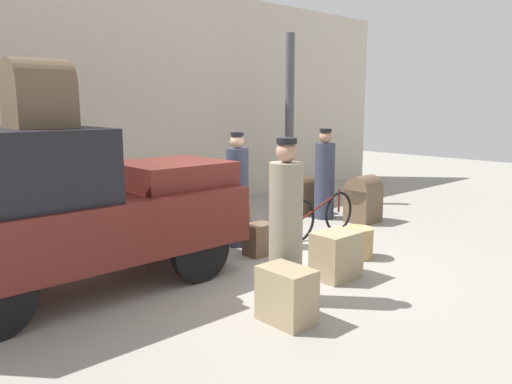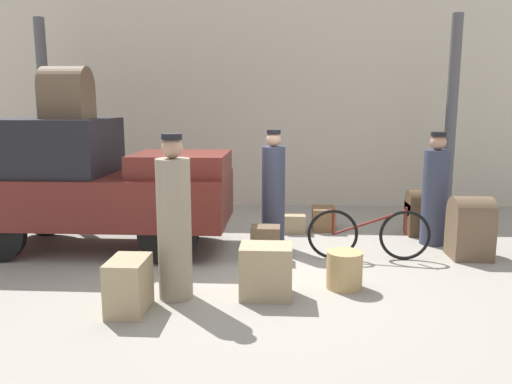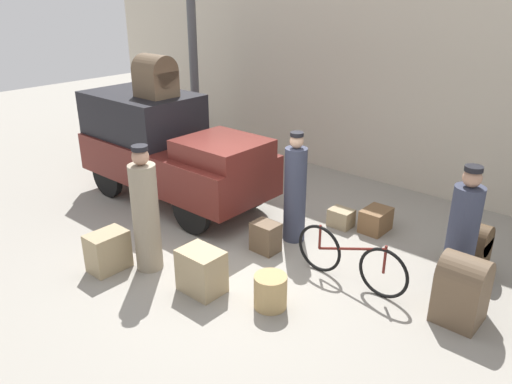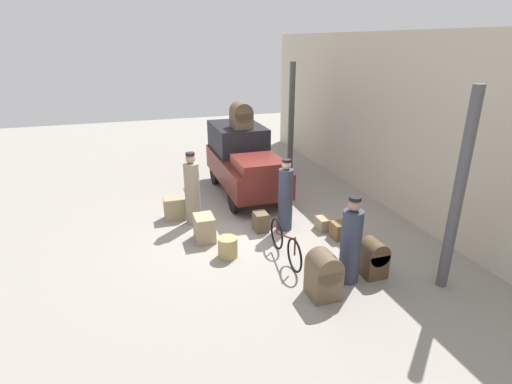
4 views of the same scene
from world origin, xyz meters
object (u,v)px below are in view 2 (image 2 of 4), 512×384
object	(u,v)px
trunk_on_truck_roof	(67,94)
trunk_umber_medium	(324,219)
truck	(85,180)
suitcase_tan_flat	(129,285)
bicycle	(369,234)
trunk_large_brown	(470,227)
trunk_barrel_dark	(422,212)
porter_lifting_near_truck	(174,224)
conductor_in_dark_uniform	(435,194)
suitcase_black_upright	(266,271)
suitcase_small_leather	(265,243)
porter_with_bicycle	(273,194)
wicker_basket	(344,270)
trunk_wicker_pale	(294,224)

from	to	relation	value
trunk_on_truck_roof	trunk_umber_medium	bearing A→B (deg)	19.58
truck	suitcase_tan_flat	world-z (taller)	truck
bicycle	trunk_large_brown	xyz separation A→B (m)	(1.41, 0.16, 0.09)
bicycle	trunk_barrel_dark	world-z (taller)	same
porter_lifting_near_truck	truck	bearing A→B (deg)	133.45
conductor_in_dark_uniform	trunk_umber_medium	distance (m)	1.87
porter_lifting_near_truck	suitcase_black_upright	size ratio (longest dim) A/B	3.08
suitcase_small_leather	conductor_in_dark_uniform	bearing A→B (deg)	19.73
truck	suitcase_small_leather	world-z (taller)	truck
conductor_in_dark_uniform	suitcase_tan_flat	bearing A→B (deg)	-144.45
trunk_barrel_dark	trunk_umber_medium	world-z (taller)	trunk_barrel_dark
truck	conductor_in_dark_uniform	distance (m)	5.19
truck	porter_with_bicycle	world-z (taller)	truck
trunk_barrel_dark	wicker_basket	bearing A→B (deg)	-121.73
trunk_umber_medium	wicker_basket	bearing A→B (deg)	-89.32
porter_with_bicycle	suitcase_small_leather	bearing A→B (deg)	-98.88
porter_lifting_near_truck	porter_with_bicycle	size ratio (longest dim) A/B	1.04
suitcase_black_upright	suitcase_tan_flat	size ratio (longest dim) A/B	1.05
suitcase_black_upright	trunk_umber_medium	xyz separation A→B (m)	(0.87, 3.05, -0.10)
porter_with_bicycle	trunk_barrel_dark	distance (m)	2.58
porter_lifting_near_truck	suitcase_black_upright	bearing A→B (deg)	4.58
conductor_in_dark_uniform	trunk_wicker_pale	xyz separation A→B (m)	(-2.11, 0.55, -0.63)
truck	trunk_wicker_pale	distance (m)	3.36
suitcase_small_leather	trunk_wicker_pale	size ratio (longest dim) A/B	1.21
conductor_in_dark_uniform	suitcase_tan_flat	world-z (taller)	conductor_in_dark_uniform
wicker_basket	conductor_in_dark_uniform	world-z (taller)	conductor_in_dark_uniform
suitcase_small_leather	trunk_barrel_dark	bearing A→B (deg)	30.01
truck	porter_lifting_near_truck	bearing A→B (deg)	-46.55
porter_with_bicycle	trunk_umber_medium	world-z (taller)	porter_with_bicycle
suitcase_black_upright	suitcase_tan_flat	xyz separation A→B (m)	(-1.39, -0.49, -0.01)
trunk_wicker_pale	porter_lifting_near_truck	bearing A→B (deg)	-114.92
wicker_basket	bicycle	bearing A→B (deg)	67.65
bicycle	suitcase_black_upright	xyz separation A→B (m)	(-1.35, -1.42, -0.06)
suitcase_small_leather	trunk_on_truck_roof	world-z (taller)	trunk_on_truck_roof
trunk_barrel_dark	suitcase_small_leather	size ratio (longest dim) A/B	1.60
trunk_barrel_dark	suitcase_tan_flat	bearing A→B (deg)	-139.31
porter_lifting_near_truck	suitcase_small_leather	distance (m)	1.82
wicker_basket	trunk_barrel_dark	distance (m)	2.92
conductor_in_dark_uniform	porter_with_bicycle	world-z (taller)	porter_with_bicycle
suitcase_tan_flat	conductor_in_dark_uniform	bearing A→B (deg)	35.55
suitcase_tan_flat	trunk_wicker_pale	world-z (taller)	suitcase_tan_flat
suitcase_black_upright	trunk_wicker_pale	bearing A→B (deg)	82.81
trunk_barrel_dark	trunk_large_brown	world-z (taller)	trunk_large_brown
porter_lifting_near_truck	trunk_large_brown	xyz separation A→B (m)	(3.76, 1.66, -0.39)
truck	trunk_large_brown	world-z (taller)	truck
porter_with_bicycle	suitcase_tan_flat	bearing A→B (deg)	-120.30
suitcase_small_leather	trunk_wicker_pale	world-z (taller)	suitcase_small_leather
suitcase_small_leather	trunk_wicker_pale	distance (m)	1.52
trunk_large_brown	suitcase_tan_flat	xyz separation A→B (m)	(-4.15, -2.07, -0.16)
suitcase_tan_flat	trunk_on_truck_roof	xyz separation A→B (m)	(-1.49, 2.20, 1.97)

